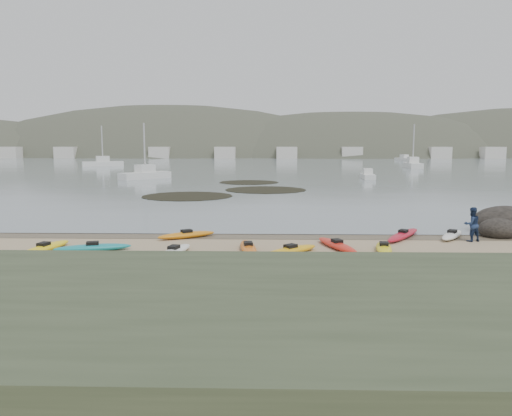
{
  "coord_description": "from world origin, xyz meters",
  "views": [
    {
      "loc": [
        0.72,
        -27.36,
        5.03
      ],
      "look_at": [
        0.0,
        0.0,
        1.5
      ],
      "focal_mm": 35.0,
      "sensor_mm": 36.0,
      "label": 1
    }
  ],
  "objects": [
    {
      "name": "ground",
      "position": [
        0.0,
        0.0,
        0.0
      ],
      "size": [
        600.0,
        600.0,
        0.0
      ],
      "primitive_type": "plane",
      "color": "tan",
      "rests_on": "ground"
    },
    {
      "name": "kayaks",
      "position": [
        -0.25,
        -4.11,
        0.17
      ],
      "size": [
        22.22,
        11.09,
        0.34
      ],
      "color": "yellow",
      "rests_on": "ground"
    },
    {
      "name": "kelp_mats",
      "position": [
        -2.92,
        27.36,
        0.03
      ],
      "size": [
        16.24,
        25.55,
        0.04
      ],
      "color": "black",
      "rests_on": "water"
    },
    {
      "name": "moored_boats",
      "position": [
        2.7,
        77.57,
        0.57
      ],
      "size": [
        83.67,
        84.75,
        1.24
      ],
      "color": "silver",
      "rests_on": "ground"
    },
    {
      "name": "bluff",
      "position": [
        0.0,
        -17.5,
        1.0
      ],
      "size": [
        60.0,
        8.0,
        2.0
      ],
      "primitive_type": "cube",
      "color": "#475138",
      "rests_on": "ground"
    },
    {
      "name": "person_east",
      "position": [
        11.22,
        -1.63,
        0.89
      ],
      "size": [
        1.01,
        0.87,
        1.79
      ],
      "primitive_type": "imported",
      "rotation": [
        0.0,
        0.0,
        3.39
      ],
      "color": "navy",
      "rests_on": "ground"
    },
    {
      "name": "far_hills",
      "position": [
        39.38,
        193.97,
        -15.93
      ],
      "size": [
        550.0,
        135.0,
        80.0
      ],
      "color": "#384235",
      "rests_on": "ground"
    },
    {
      "name": "water",
      "position": [
        0.0,
        300.0,
        0.01
      ],
      "size": [
        1200.0,
        1200.0,
        0.0
      ],
      "primitive_type": "plane",
      "color": "slate",
      "rests_on": "ground"
    },
    {
      "name": "wet_sand",
      "position": [
        0.0,
        -0.3,
        0.0
      ],
      "size": [
        60.0,
        60.0,
        0.0
      ],
      "primitive_type": "plane",
      "color": "brown",
      "rests_on": "ground"
    },
    {
      "name": "far_town",
      "position": [
        6.0,
        145.0,
        2.0
      ],
      "size": [
        199.0,
        5.0,
        4.0
      ],
      "color": "beige",
      "rests_on": "ground"
    }
  ]
}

